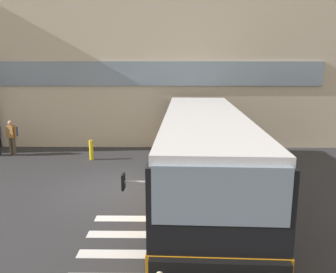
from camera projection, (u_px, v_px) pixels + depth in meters
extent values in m
cube|color=#2B2B2D|center=(117.00, 188.00, 11.72)|extent=(80.00, 90.00, 0.02)
cube|color=silver|center=(174.00, 254.00, 7.58)|extent=(4.40, 0.36, 0.01)
cube|color=silver|center=(174.00, 235.00, 8.46)|extent=(4.40, 0.36, 0.01)
cube|color=silver|center=(174.00, 219.00, 9.34)|extent=(4.40, 0.36, 0.01)
cube|color=beige|center=(144.00, 66.00, 22.60)|extent=(22.88, 12.00, 8.33)
cube|color=gray|center=(153.00, 74.00, 16.75)|extent=(16.88, 0.10, 1.20)
cube|color=black|center=(203.00, 151.00, 11.02)|extent=(2.96, 10.88, 2.15)
cube|color=orange|center=(203.00, 175.00, 11.18)|extent=(3.00, 10.92, 0.55)
cube|color=silver|center=(204.00, 116.00, 10.77)|extent=(2.85, 10.68, 0.20)
cube|color=gray|center=(221.00, 196.00, 5.67)|extent=(2.35, 0.21, 1.05)
cube|color=gray|center=(242.00, 135.00, 11.14)|extent=(0.40, 9.59, 0.95)
cube|color=gray|center=(165.00, 134.00, 11.27)|extent=(0.40, 9.59, 0.95)
cube|color=black|center=(221.00, 176.00, 5.60)|extent=(2.15, 0.18, 0.28)
sphere|color=beige|center=(160.00, 273.00, 5.84)|extent=(0.18, 0.18, 0.18)
cylinder|color=#B7B7BF|center=(135.00, 182.00, 5.91)|extent=(0.40, 0.07, 0.05)
cube|color=black|center=(123.00, 182.00, 5.92)|extent=(0.05, 0.20, 0.28)
cylinder|color=black|center=(262.00, 231.00, 7.64)|extent=(0.34, 1.01, 1.00)
cylinder|color=black|center=(160.00, 228.00, 7.75)|extent=(0.34, 1.01, 1.00)
cylinder|color=black|center=(230.00, 161.00, 13.30)|extent=(0.34, 1.01, 1.00)
cylinder|color=black|center=(170.00, 160.00, 13.41)|extent=(0.34, 1.01, 1.00)
cylinder|color=black|center=(226.00, 152.00, 14.57)|extent=(0.34, 1.01, 1.00)
cylinder|color=black|center=(172.00, 152.00, 14.68)|extent=(0.34, 1.01, 1.00)
cylinder|color=#4C4751|center=(0.00, 132.00, 15.95)|extent=(0.09, 0.09, 0.55)
cylinder|color=#4C4233|center=(14.00, 147.00, 15.91)|extent=(0.15, 0.15, 0.85)
cylinder|color=#4C4233|center=(11.00, 146.00, 15.98)|extent=(0.15, 0.15, 0.85)
cube|color=#996633|center=(11.00, 132.00, 15.80)|extent=(0.43, 0.33, 0.58)
sphere|color=tan|center=(10.00, 123.00, 15.71)|extent=(0.23, 0.23, 0.23)
cylinder|color=#996633|center=(16.00, 133.00, 15.73)|extent=(0.09, 0.09, 0.55)
cylinder|color=#996633|center=(7.00, 132.00, 15.89)|extent=(0.09, 0.09, 0.55)
cube|color=navy|center=(14.00, 131.00, 15.96)|extent=(0.34, 0.26, 0.44)
cylinder|color=yellow|center=(91.00, 150.00, 15.17)|extent=(0.18, 0.18, 0.90)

